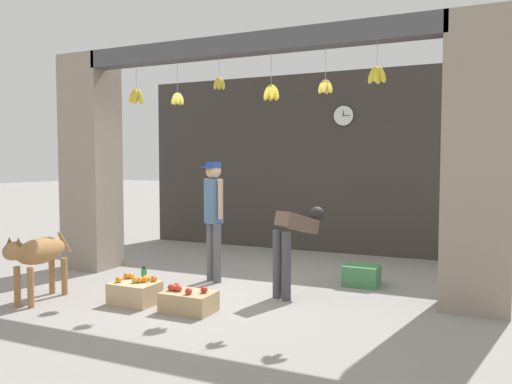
{
  "coord_description": "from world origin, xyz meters",
  "views": [
    {
      "loc": [
        2.68,
        -5.51,
        1.59
      ],
      "look_at": [
        0.0,
        0.44,
        1.2
      ],
      "focal_mm": 35.0,
      "sensor_mm": 36.0,
      "label": 1
    }
  ],
  "objects_px": {
    "fruit_crate_apples": "(188,301)",
    "produce_box_green": "(362,275)",
    "worker_stooping": "(294,238)",
    "shopkeeper": "(214,212)",
    "wall_clock": "(344,116)",
    "dog": "(38,254)",
    "fruit_crate_oranges": "(135,292)",
    "water_bottle": "(144,279)"
  },
  "relations": [
    {
      "from": "water_bottle",
      "to": "worker_stooping",
      "type": "bearing_deg",
      "value": 15.73
    },
    {
      "from": "fruit_crate_oranges",
      "to": "produce_box_green",
      "type": "distance_m",
      "value": 2.85
    },
    {
      "from": "shopkeeper",
      "to": "fruit_crate_oranges",
      "type": "xyz_separation_m",
      "value": [
        -0.3,
        -1.28,
        -0.8
      ]
    },
    {
      "from": "dog",
      "to": "fruit_crate_oranges",
      "type": "relative_size",
      "value": 2.12
    },
    {
      "from": "fruit_crate_oranges",
      "to": "dog",
      "type": "bearing_deg",
      "value": -160.16
    },
    {
      "from": "fruit_crate_apples",
      "to": "produce_box_green",
      "type": "distance_m",
      "value": 2.37
    },
    {
      "from": "fruit_crate_oranges",
      "to": "worker_stooping",
      "type": "bearing_deg",
      "value": 34.79
    },
    {
      "from": "fruit_crate_oranges",
      "to": "wall_clock",
      "type": "bearing_deg",
      "value": 71.19
    },
    {
      "from": "wall_clock",
      "to": "produce_box_green",
      "type": "bearing_deg",
      "value": -69.32
    },
    {
      "from": "water_bottle",
      "to": "dog",
      "type": "bearing_deg",
      "value": -129.72
    },
    {
      "from": "dog",
      "to": "water_bottle",
      "type": "relative_size",
      "value": 3.69
    },
    {
      "from": "dog",
      "to": "produce_box_green",
      "type": "bearing_deg",
      "value": 117.56
    },
    {
      "from": "fruit_crate_oranges",
      "to": "wall_clock",
      "type": "distance_m",
      "value": 4.77
    },
    {
      "from": "water_bottle",
      "to": "wall_clock",
      "type": "xyz_separation_m",
      "value": [
        1.64,
        3.43,
        2.25
      ]
    },
    {
      "from": "dog",
      "to": "wall_clock",
      "type": "relative_size",
      "value": 3.01
    },
    {
      "from": "produce_box_green",
      "to": "wall_clock",
      "type": "bearing_deg",
      "value": 110.68
    },
    {
      "from": "fruit_crate_oranges",
      "to": "fruit_crate_apples",
      "type": "bearing_deg",
      "value": -1.3
    },
    {
      "from": "fruit_crate_apples",
      "to": "produce_box_green",
      "type": "height_order",
      "value": "fruit_crate_apples"
    },
    {
      "from": "dog",
      "to": "worker_stooping",
      "type": "relative_size",
      "value": 1.03
    },
    {
      "from": "water_bottle",
      "to": "produce_box_green",
      "type": "bearing_deg",
      "value": 28.63
    },
    {
      "from": "dog",
      "to": "wall_clock",
      "type": "distance_m",
      "value": 5.31
    },
    {
      "from": "wall_clock",
      "to": "fruit_crate_oranges",
      "type": "bearing_deg",
      "value": -108.81
    },
    {
      "from": "fruit_crate_apples",
      "to": "produce_box_green",
      "type": "bearing_deg",
      "value": 52.75
    },
    {
      "from": "dog",
      "to": "water_bottle",
      "type": "distance_m",
      "value": 1.27
    },
    {
      "from": "dog",
      "to": "fruit_crate_oranges",
      "type": "distance_m",
      "value": 1.2
    },
    {
      "from": "worker_stooping",
      "to": "fruit_crate_apples",
      "type": "height_order",
      "value": "worker_stooping"
    },
    {
      "from": "fruit_crate_oranges",
      "to": "fruit_crate_apples",
      "type": "xyz_separation_m",
      "value": [
        0.71,
        -0.02,
        -0.02
      ]
    },
    {
      "from": "dog",
      "to": "shopkeeper",
      "type": "relative_size",
      "value": 0.67
    },
    {
      "from": "dog",
      "to": "wall_clock",
      "type": "height_order",
      "value": "wall_clock"
    },
    {
      "from": "shopkeeper",
      "to": "produce_box_green",
      "type": "relative_size",
      "value": 3.63
    },
    {
      "from": "fruit_crate_oranges",
      "to": "produce_box_green",
      "type": "bearing_deg",
      "value": 41.11
    },
    {
      "from": "worker_stooping",
      "to": "fruit_crate_apples",
      "type": "bearing_deg",
      "value": -105.89
    },
    {
      "from": "shopkeeper",
      "to": "worker_stooping",
      "type": "relative_size",
      "value": 1.53
    },
    {
      "from": "fruit_crate_oranges",
      "to": "fruit_crate_apples",
      "type": "relative_size",
      "value": 0.92
    },
    {
      "from": "shopkeeper",
      "to": "produce_box_green",
      "type": "distance_m",
      "value": 2.1
    },
    {
      "from": "fruit_crate_apples",
      "to": "dog",
      "type": "bearing_deg",
      "value": -168.33
    },
    {
      "from": "worker_stooping",
      "to": "wall_clock",
      "type": "height_order",
      "value": "wall_clock"
    },
    {
      "from": "fruit_crate_oranges",
      "to": "fruit_crate_apples",
      "type": "distance_m",
      "value": 0.71
    },
    {
      "from": "worker_stooping",
      "to": "fruit_crate_apples",
      "type": "relative_size",
      "value": 1.89
    },
    {
      "from": "worker_stooping",
      "to": "wall_clock",
      "type": "bearing_deg",
      "value": 114.31
    },
    {
      "from": "dog",
      "to": "worker_stooping",
      "type": "height_order",
      "value": "worker_stooping"
    },
    {
      "from": "shopkeeper",
      "to": "produce_box_green",
      "type": "xyz_separation_m",
      "value": [
        1.84,
        0.6,
        -0.8
      ]
    }
  ]
}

